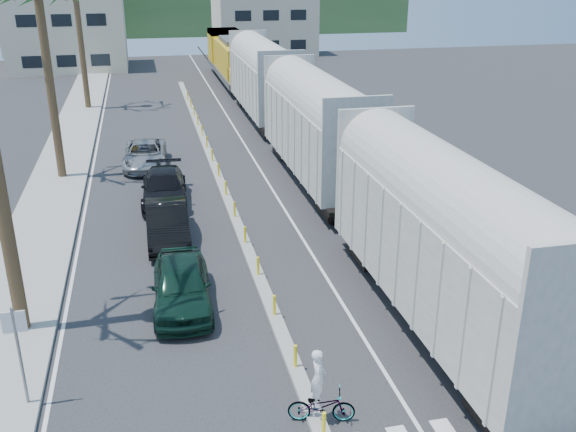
% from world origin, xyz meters
% --- Properties ---
extents(ground, '(140.00, 140.00, 0.00)m').
position_xyz_m(ground, '(0.00, 0.00, 0.00)').
color(ground, '#28282B').
rests_on(ground, ground).
extents(sidewalk, '(3.00, 90.00, 0.15)m').
position_xyz_m(sidewalk, '(-8.50, 25.00, 0.07)').
color(sidewalk, gray).
rests_on(sidewalk, ground).
extents(rails, '(1.56, 100.00, 0.06)m').
position_xyz_m(rails, '(5.00, 28.00, 0.03)').
color(rails, black).
rests_on(rails, ground).
extents(median, '(0.45, 60.00, 0.85)m').
position_xyz_m(median, '(0.00, 19.96, 0.09)').
color(median, gray).
rests_on(median, ground).
extents(lane_markings, '(9.42, 90.00, 0.01)m').
position_xyz_m(lane_markings, '(-2.15, 25.00, 0.00)').
color(lane_markings, silver).
rests_on(lane_markings, ground).
extents(freight_train, '(3.00, 60.94, 5.85)m').
position_xyz_m(freight_train, '(5.00, 24.02, 2.91)').
color(freight_train, '#ACA99D').
rests_on(freight_train, ground).
extents(street_sign, '(0.60, 0.08, 3.00)m').
position_xyz_m(street_sign, '(-7.30, 2.00, 1.97)').
color(street_sign, slate).
rests_on(street_sign, ground).
extents(buildings, '(38.00, 27.00, 10.00)m').
position_xyz_m(buildings, '(-6.41, 71.66, 4.36)').
color(buildings, beige).
rests_on(buildings, ground).
extents(car_lead, '(2.35, 5.01, 1.65)m').
position_xyz_m(car_lead, '(-2.91, 6.48, 0.83)').
color(car_lead, black).
rests_on(car_lead, ground).
extents(car_second, '(1.72, 4.89, 1.61)m').
position_xyz_m(car_second, '(-3.11, 12.23, 0.80)').
color(car_second, black).
rests_on(car_second, ground).
extents(car_third, '(2.69, 5.47, 1.52)m').
position_xyz_m(car_third, '(-3.02, 16.95, 0.76)').
color(car_third, black).
rests_on(car_third, ground).
extents(car_rear, '(2.86, 5.40, 1.44)m').
position_xyz_m(car_rear, '(-3.82, 23.21, 0.72)').
color(car_rear, '#999B9E').
rests_on(car_rear, ground).
extents(cyclist, '(1.43, 2.02, 2.13)m').
position_xyz_m(cyclist, '(0.13, -0.25, 0.67)').
color(cyclist, '#9EA0A5').
rests_on(cyclist, ground).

